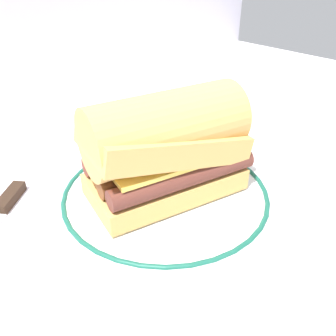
# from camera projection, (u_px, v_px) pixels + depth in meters

# --- Properties ---
(ground_plane) EXTENTS (1.50, 1.50, 0.00)m
(ground_plane) POSITION_uv_depth(u_px,v_px,m) (161.00, 198.00, 0.46)
(ground_plane) COLOR white
(plate) EXTENTS (0.27, 0.27, 0.01)m
(plate) POSITION_uv_depth(u_px,v_px,m) (168.00, 194.00, 0.46)
(plate) COLOR white
(plate) RESTS_ON ground_plane
(sausage_sandwich) EXTENTS (0.20, 0.14, 0.12)m
(sausage_sandwich) POSITION_uv_depth(u_px,v_px,m) (168.00, 145.00, 0.42)
(sausage_sandwich) COLOR tan
(sausage_sandwich) RESTS_ON plate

